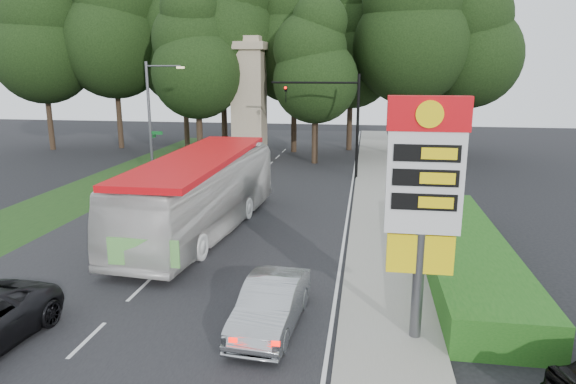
# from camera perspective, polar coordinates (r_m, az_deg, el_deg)

# --- Properties ---
(ground) EXTENTS (120.00, 120.00, 0.00)m
(ground) POSITION_cam_1_polar(r_m,az_deg,el_deg) (15.83, -22.33, -15.92)
(ground) COLOR black
(ground) RESTS_ON ground
(road_surface) EXTENTS (14.00, 80.00, 0.02)m
(road_surface) POSITION_cam_1_polar(r_m,az_deg,el_deg) (25.96, -8.78, -3.44)
(road_surface) COLOR black
(road_surface) RESTS_ON ground
(sidewalk_right) EXTENTS (3.00, 80.00, 0.12)m
(sidewalk_right) POSITION_cam_1_polar(r_m,az_deg,el_deg) (24.81, 10.35, -4.19)
(sidewalk_right) COLOR gray
(sidewalk_right) RESTS_ON ground
(grass_verge_left) EXTENTS (5.00, 50.00, 0.02)m
(grass_verge_left) POSITION_cam_1_polar(r_m,az_deg,el_deg) (35.06, -20.77, 0.27)
(grass_verge_left) COLOR #193814
(grass_verge_left) RESTS_ON ground
(hedge) EXTENTS (3.00, 14.00, 1.20)m
(hedge) POSITION_cam_1_polar(r_m,az_deg,el_deg) (21.18, 18.85, -6.28)
(hedge) COLOR #1C5015
(hedge) RESTS_ON ground
(gas_station_pylon) EXTENTS (2.10, 0.45, 6.85)m
(gas_station_pylon) POSITION_cam_1_polar(r_m,az_deg,el_deg) (14.07, 14.88, 0.48)
(gas_station_pylon) COLOR #59595E
(gas_station_pylon) RESTS_ON ground
(traffic_signal_mast) EXTENTS (6.10, 0.35, 7.20)m
(traffic_signal_mast) POSITION_cam_1_polar(r_m,az_deg,el_deg) (35.81, 5.66, 8.91)
(traffic_signal_mast) COLOR black
(traffic_signal_mast) RESTS_ON ground
(streetlight_signs) EXTENTS (2.75, 0.98, 8.00)m
(streetlight_signs) POSITION_cam_1_polar(r_m,az_deg,el_deg) (36.83, -14.85, 8.29)
(streetlight_signs) COLOR #59595E
(streetlight_signs) RESTS_ON ground
(monument) EXTENTS (3.00, 3.00, 10.05)m
(monument) POSITION_cam_1_polar(r_m,az_deg,el_deg) (42.82, -4.34, 10.26)
(monument) COLOR tan
(monument) RESTS_ON ground
(tree_far_west) EXTENTS (8.96, 8.96, 17.60)m
(tree_far_west) POSITION_cam_1_polar(r_m,az_deg,el_deg) (53.69, -25.80, 15.62)
(tree_far_west) COLOR #2D2116
(tree_far_west) RESTS_ON ground
(tree_west_mid) EXTENTS (9.80, 9.80, 19.25)m
(tree_west_mid) POSITION_cam_1_polar(r_m,az_deg,el_deg) (52.46, -18.96, 17.39)
(tree_west_mid) COLOR #2D2116
(tree_west_mid) RESTS_ON ground
(tree_west_near) EXTENTS (8.40, 8.40, 16.50)m
(tree_west_near) POSITION_cam_1_polar(r_m,az_deg,el_deg) (51.81, -11.62, 16.03)
(tree_west_near) COLOR #2D2116
(tree_west_near) RESTS_ON ground
(tree_center_left) EXTENTS (10.08, 10.08, 19.80)m
(tree_center_left) POSITION_cam_1_polar(r_m,az_deg,el_deg) (46.62, -7.43, 18.97)
(tree_center_left) COLOR #2D2116
(tree_center_left) RESTS_ON ground
(tree_center_right) EXTENTS (9.24, 9.24, 18.15)m
(tree_center_right) POSITION_cam_1_polar(r_m,az_deg,el_deg) (47.25, 0.68, 17.78)
(tree_center_right) COLOR #2D2116
(tree_center_right) RESTS_ON ground
(tree_east_near) EXTENTS (8.12, 8.12, 15.95)m
(tree_east_near) POSITION_cam_1_polar(r_m,az_deg,el_deg) (48.72, 7.09, 15.98)
(tree_east_near) COLOR #2D2116
(tree_east_near) RESTS_ON ground
(tree_east_mid) EXTENTS (9.52, 9.52, 18.70)m
(tree_east_mid) POSITION_cam_1_polar(r_m,az_deg,el_deg) (44.94, 13.70, 18.06)
(tree_east_mid) COLOR #2D2116
(tree_east_mid) RESTS_ON ground
(tree_far_east) EXTENTS (8.68, 8.68, 17.05)m
(tree_far_east) POSITION_cam_1_polar(r_m,az_deg,el_deg) (47.47, 19.69, 16.20)
(tree_far_east) COLOR #2D2116
(tree_far_east) RESTS_ON ground
(tree_monument_left) EXTENTS (7.28, 7.28, 14.30)m
(tree_monument_left) POSITION_cam_1_polar(r_m,az_deg,el_deg) (42.89, -10.14, 14.88)
(tree_monument_left) COLOR #2D2116
(tree_monument_left) RESTS_ON ground
(tree_monument_right) EXTENTS (6.72, 6.72, 13.20)m
(tree_monument_right) POSITION_cam_1_polar(r_m,az_deg,el_deg) (41.36, 3.10, 14.19)
(tree_monument_right) COLOR #2D2116
(tree_monument_right) RESTS_ON ground
(transit_bus) EXTENTS (4.21, 13.40, 3.67)m
(transit_bus) POSITION_cam_1_polar(r_m,az_deg,el_deg) (24.18, -9.61, -0.25)
(transit_bus) COLOR white
(transit_bus) RESTS_ON ground
(sedan_silver) EXTENTS (1.89, 4.61, 1.49)m
(sedan_silver) POSITION_cam_1_polar(r_m,az_deg,el_deg) (15.51, -1.90, -12.37)
(sedan_silver) COLOR #9DA0A4
(sedan_silver) RESTS_ON ground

